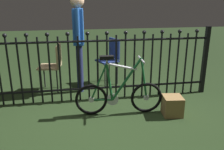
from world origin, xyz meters
TOP-DOWN VIEW (x-y plane):
  - ground_plane at (0.00, 0.00)m, footprint 20.00×20.00m
  - iron_fence at (-0.06, 0.56)m, footprint 3.73×0.07m
  - bicycle at (0.14, -0.05)m, footprint 1.31×0.40m
  - chair_tan at (-0.87, 1.10)m, footprint 0.44×0.44m
  - chair_navy at (0.23, 1.34)m, footprint 0.49×0.48m
  - person_visitor at (-0.39, 1.04)m, footprint 0.24×0.47m
  - display_crate at (0.92, -0.23)m, footprint 0.31×0.31m

SIDE VIEW (x-z plane):
  - ground_plane at x=0.00m, z-range 0.00..0.00m
  - display_crate at x=0.92m, z-range 0.00..0.29m
  - bicycle at x=0.14m, z-range -0.14..0.77m
  - chair_tan at x=-0.87m, z-range 0.10..0.97m
  - chair_navy at x=0.23m, z-range 0.10..1.01m
  - iron_fence at x=-0.06m, z-range 0.01..1.23m
  - person_visitor at x=-0.39m, z-range 0.18..1.94m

